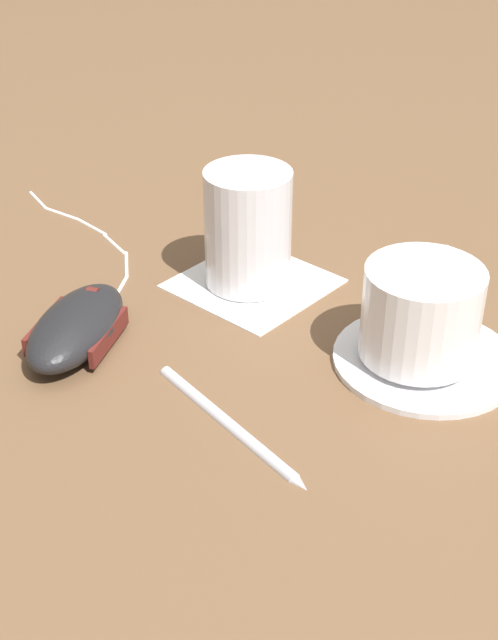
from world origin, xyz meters
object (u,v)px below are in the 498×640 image
Objects in this scene: saucer at (425,357)px; drinking_glass at (248,228)px; computer_mouse at (76,327)px; coffee_cup at (422,311)px; pen at (229,420)px.

drinking_glass is at bearing -6.51° from saucer.
computer_mouse is 0.16m from drinking_glass.
coffee_cup is 0.16m from pen.
saucer is 0.16m from pen.
computer_mouse is (0.22, 0.13, -0.03)m from coffee_cup.
pen is at bearing 63.33° from coffee_cup.
drinking_glass is (0.17, -0.02, 0.05)m from saucer.
drinking_glass is at bearing -109.03° from computer_mouse.
computer_mouse reaches higher than pen.
saucer is 0.18m from drinking_glass.
coffee_cup is at bearing -149.82° from computer_mouse.
computer_mouse is at bearing 70.97° from drinking_glass.
computer_mouse is 0.15m from pen.
drinking_glass reaches higher than computer_mouse.
saucer and pen have the same top height.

